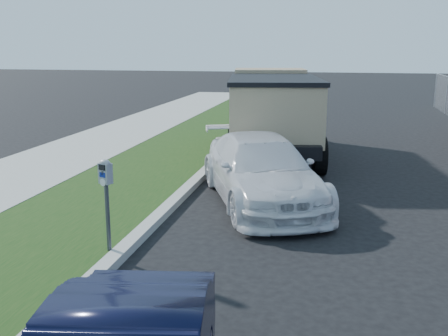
# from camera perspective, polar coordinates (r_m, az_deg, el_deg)

# --- Properties ---
(ground) EXTENTS (120.00, 120.00, 0.00)m
(ground) POSITION_cam_1_polar(r_m,az_deg,el_deg) (9.12, 7.42, -7.95)
(ground) COLOR black
(ground) RESTS_ON ground
(streetside) EXTENTS (6.12, 50.00, 0.15)m
(streetside) POSITION_cam_1_polar(r_m,az_deg,el_deg) (12.58, -17.95, -2.24)
(streetside) COLOR gray
(streetside) RESTS_ON ground
(parking_meter) EXTENTS (0.23, 0.19, 1.46)m
(parking_meter) POSITION_cam_1_polar(r_m,az_deg,el_deg) (8.20, -12.72, -1.83)
(parking_meter) COLOR #3F4247
(parking_meter) RESTS_ON ground
(white_wagon) EXTENTS (3.65, 5.19, 1.40)m
(white_wagon) POSITION_cam_1_polar(r_m,az_deg,el_deg) (11.20, 4.04, -0.14)
(white_wagon) COLOR silver
(white_wagon) RESTS_ON ground
(dump_truck) EXTENTS (3.42, 6.72, 2.52)m
(dump_truck) POSITION_cam_1_polar(r_m,az_deg,el_deg) (16.06, 5.23, 6.48)
(dump_truck) COLOR black
(dump_truck) RESTS_ON ground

